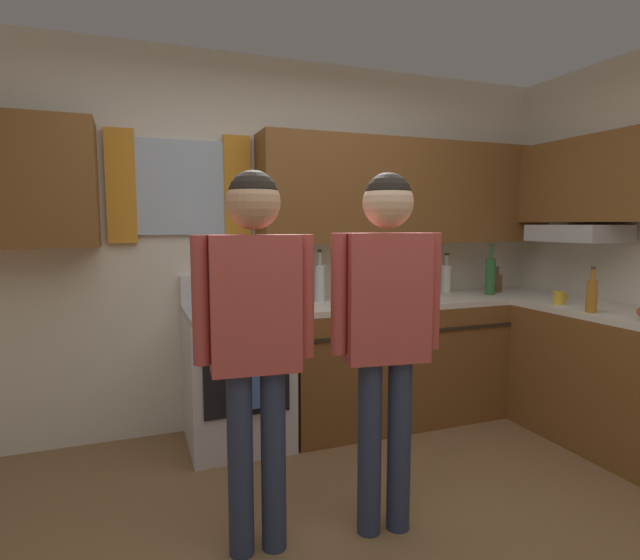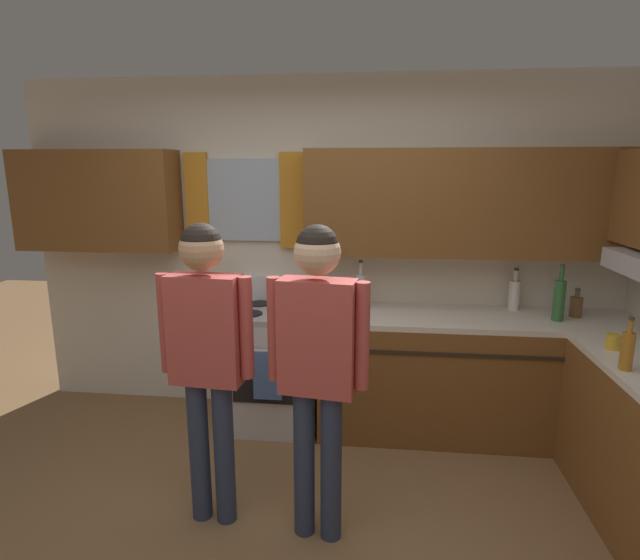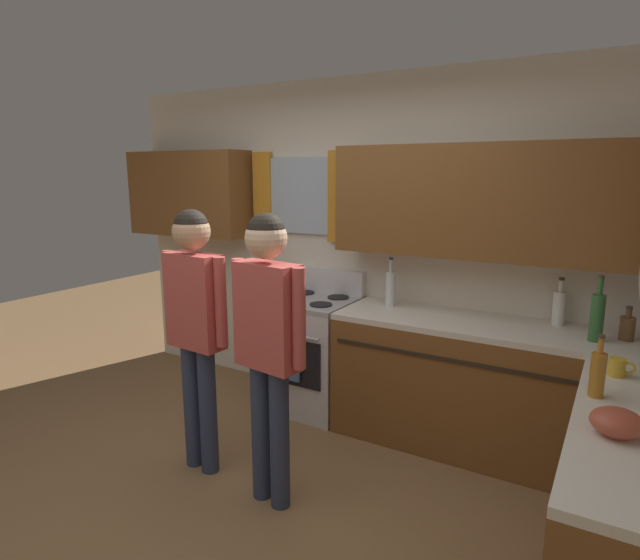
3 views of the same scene
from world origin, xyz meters
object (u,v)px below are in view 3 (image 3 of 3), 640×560
stove_oven (313,351)px  bottle_wine_green (597,316)px  mug_mustard_yellow (618,367)px  adult_in_plaid (268,327)px  bottle_milk_white (559,307)px  bottle_tall_clear (390,288)px  adult_left (195,311)px  mixing_bowl (617,423)px  bottle_oil_amber (598,373)px  bottle_squat_brown (627,328)px

stove_oven → bottle_wine_green: bottle_wine_green is taller
mug_mustard_yellow → adult_in_plaid: (-1.66, -0.60, 0.11)m
bottle_milk_white → mug_mustard_yellow: bearing=-66.1°
bottle_tall_clear → adult_left: adult_left is taller
bottle_wine_green → mug_mustard_yellow: bearing=-77.0°
bottle_tall_clear → mixing_bowl: (1.50, -1.36, -0.09)m
bottle_milk_white → adult_left: size_ratio=0.19×
mixing_bowl → bottle_wine_green: bearing=96.5°
mixing_bowl → adult_left: size_ratio=0.12×
mug_mustard_yellow → adult_left: bearing=-166.6°
bottle_milk_white → adult_left: adult_left is taller
bottle_oil_amber → adult_left: bearing=-174.3°
bottle_tall_clear → adult_in_plaid: adult_in_plaid is taller
stove_oven → bottle_squat_brown: size_ratio=5.37×
mug_mustard_yellow → mixing_bowl: (0.01, -0.67, 0.00)m
stove_oven → adult_left: bearing=-97.1°
bottle_tall_clear → mug_mustard_yellow: bearing=-25.1°
mug_mustard_yellow → adult_in_plaid: adult_in_plaid is taller
stove_oven → bottle_wine_green: bearing=-1.5°
bottle_milk_white → mug_mustard_yellow: bottle_milk_white is taller
bottle_wine_green → bottle_milk_white: 0.34m
bottle_oil_amber → adult_left: (-2.17, -0.22, 0.04)m
bottle_squat_brown → bottle_tall_clear: (-1.52, 0.03, 0.06)m
bottle_wine_green → mug_mustard_yellow: size_ratio=3.28×
bottle_oil_amber → bottle_milk_white: bearing=104.0°
mug_mustard_yellow → adult_in_plaid: bearing=-160.2°
bottle_squat_brown → stove_oven: bearing=-178.4°
stove_oven → bottle_oil_amber: bearing=-24.5°
bottle_oil_amber → mug_mustard_yellow: 0.33m
bottle_tall_clear → bottle_oil_amber: bearing=-35.7°
bottle_squat_brown → mixing_bowl: bottle_squat_brown is taller
bottle_tall_clear → mixing_bowl: bearing=-42.2°
adult_left → stove_oven: bearing=82.9°
bottle_wine_green → adult_left: (-2.12, -1.09, -0.00)m
bottle_squat_brown → bottle_tall_clear: 1.52m
mixing_bowl → bottle_tall_clear: bearing=137.8°
bottle_tall_clear → adult_in_plaid: bearing=-97.4°
bottle_wine_green → bottle_tall_clear: bearing=174.0°
bottle_wine_green → bottle_squat_brown: bottle_wine_green is taller
bottle_oil_amber → mug_mustard_yellow: bottle_oil_amber is taller
mug_mustard_yellow → adult_in_plaid: size_ratio=0.07×
stove_oven → adult_left: (-0.14, -1.14, 0.58)m
bottle_squat_brown → adult_in_plaid: size_ratio=0.12×
bottle_milk_white → mixing_bowl: 1.52m
stove_oven → bottle_milk_white: size_ratio=3.51×
stove_oven → bottle_squat_brown: bearing=1.6°
bottle_milk_white → mixing_bowl: (0.37, -1.47, -0.07)m
stove_oven → mug_mustard_yellow: 2.24m
bottle_squat_brown → bottle_milk_white: size_ratio=0.65×
bottle_squat_brown → bottle_milk_white: (-0.39, 0.14, 0.04)m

